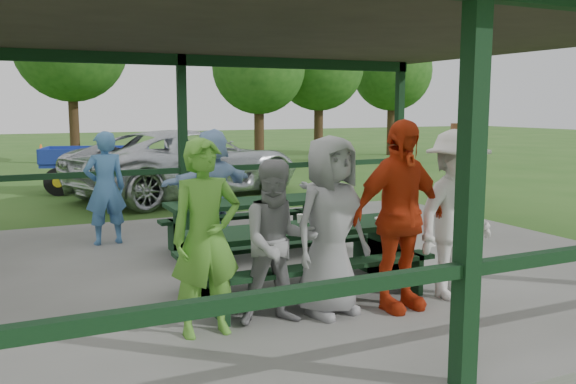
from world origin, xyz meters
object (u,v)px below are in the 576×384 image
contestant_grey_left (278,243)px  spectator_grey (321,188)px  contestant_green (206,238)px  contestant_white_fedora (456,214)px  contestant_grey_mid (330,226)px  contestant_red (399,216)px  spectator_lblue (213,185)px  farm_trailer (97,168)px  spectator_blue (105,188)px  pickup_truck (189,163)px  picnic_table_far (252,220)px  picnic_table_near (302,251)px

contestant_grey_left → spectator_grey: contestant_grey_left is taller
contestant_green → contestant_white_fedora: contestant_white_fedora is taller
contestant_grey_mid → contestant_red: size_ratio=0.92×
spectator_lblue → farm_trailer: spectator_lblue is taller
contestant_green → spectator_blue: bearing=92.7°
pickup_truck → contestant_grey_mid: bearing=152.3°
contestant_red → spectator_blue: 4.89m
contestant_red → spectator_blue: (-2.24, 4.35, -0.12)m
pickup_truck → farm_trailer: bearing=25.2°
contestant_white_fedora → spectator_lblue: size_ratio=1.09×
picnic_table_far → spectator_grey: bearing=26.3°
contestant_grey_mid → pickup_truck: bearing=70.0°
spectator_lblue → spectator_blue: spectator_lblue is taller
contestant_green → contestant_red: (1.99, -0.15, 0.08)m
picnic_table_near → farm_trailer: 10.22m
contestant_grey_left → spectator_grey: (2.36, 3.54, -0.05)m
contestant_red → farm_trailer: contestant_red is taller
contestant_red → spectator_lblue: bearing=95.0°
contestant_white_fedora → spectator_blue: size_ratio=1.11×
contestant_white_fedora → spectator_grey: size_ratio=1.27×
picnic_table_far → contestant_green: 3.20m
picnic_table_near → spectator_lblue: bearing=91.5°
picnic_table_near → contestant_grey_left: (-0.64, -0.79, 0.32)m
contestant_grey_left → contestant_red: size_ratio=0.81×
picnic_table_near → pickup_truck: (1.11, 8.32, 0.23)m
spectator_lblue → spectator_grey: 1.81m
spectator_blue → spectator_grey: (3.31, -0.68, -0.11)m
picnic_table_far → pickup_truck: pickup_truck is taller
spectator_lblue → farm_trailer: 7.33m
spectator_blue → spectator_grey: spectator_blue is taller
pickup_truck → spectator_lblue: bearing=147.3°
picnic_table_far → contestant_red: contestant_red is taller
spectator_grey → farm_trailer: size_ratio=0.42×
spectator_grey → picnic_table_far: bearing=29.4°
spectator_lblue → farm_trailer: (-0.71, 7.29, -0.37)m
contestant_grey_mid → spectator_grey: bearing=50.5°
picnic_table_far → farm_trailer: (-0.99, 8.19, 0.04)m
spectator_lblue → farm_trailer: bearing=-103.7°
contestant_grey_mid → farm_trailer: (-0.73, 10.96, -0.39)m
spectator_grey → pickup_truck: pickup_truck is taller
spectator_grey → pickup_truck: 5.60m
contestant_grey_left → spectator_lblue: (0.56, 3.69, 0.08)m
picnic_table_near → picnic_table_far: same height
contestant_grey_mid → pickup_truck: 9.16m
contestant_grey_mid → farm_trailer: size_ratio=0.51×
contestant_green → farm_trailer: bearing=86.4°
contestant_grey_left → spectator_lblue: size_ratio=0.91×
contestant_grey_left → spectator_blue: (-0.95, 4.21, 0.06)m
picnic_table_far → contestant_green: contestant_green is taller
contestant_grey_mid → contestant_red: bearing=-25.4°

